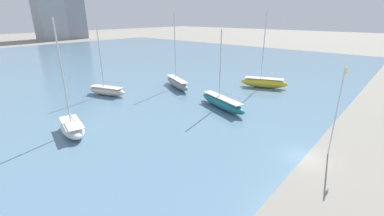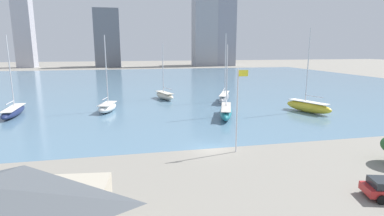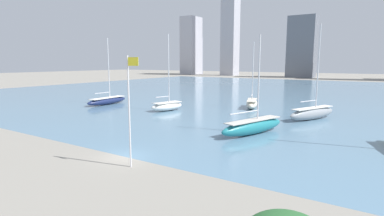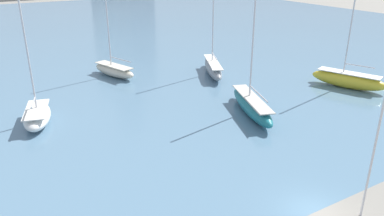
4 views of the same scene
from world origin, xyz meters
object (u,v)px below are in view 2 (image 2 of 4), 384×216
(flag_pole, at_px, (238,107))
(sailboat_navy, at_px, (13,111))
(sailboat_cream, at_px, (165,95))
(sailboat_yellow, at_px, (308,106))
(sailboat_teal, at_px, (226,111))
(sailboat_white, at_px, (107,107))
(sailboat_gray, at_px, (224,97))

(flag_pole, xyz_separation_m, sailboat_navy, (-31.90, 25.99, -4.40))
(sailboat_cream, xyz_separation_m, sailboat_navy, (-28.23, -11.80, -0.08))
(flag_pole, distance_m, sailboat_yellow, 27.65)
(sailboat_teal, height_order, sailboat_white, sailboat_white)
(sailboat_yellow, bearing_deg, sailboat_white, 145.71)
(sailboat_navy, bearing_deg, sailboat_cream, 20.27)
(flag_pole, bearing_deg, sailboat_navy, 140.84)
(sailboat_teal, height_order, sailboat_cream, sailboat_cream)
(sailboat_white, xyz_separation_m, sailboat_navy, (-16.03, -0.10, -0.08))
(sailboat_yellow, relative_size, sailboat_navy, 1.09)
(flag_pole, xyz_separation_m, sailboat_yellow, (20.75, 17.81, -4.13))
(sailboat_yellow, distance_m, sailboat_navy, 53.28)
(sailboat_white, relative_size, sailboat_cream, 1.09)
(sailboat_teal, distance_m, sailboat_white, 22.22)
(sailboat_white, relative_size, sailboat_navy, 1.01)
(flag_pole, height_order, sailboat_yellow, sailboat_yellow)
(sailboat_yellow, bearing_deg, flag_pole, -160.91)
(sailboat_cream, distance_m, sailboat_navy, 30.60)
(sailboat_yellow, bearing_deg, sailboat_teal, 160.70)
(flag_pole, distance_m, sailboat_gray, 32.96)
(flag_pole, relative_size, sailboat_cream, 0.74)
(flag_pole, distance_m, sailboat_cream, 38.21)
(sailboat_cream, bearing_deg, sailboat_gray, -45.36)
(sailboat_teal, xyz_separation_m, sailboat_white, (-20.35, 8.92, -0.08))
(sailboat_navy, bearing_deg, flag_pole, -41.58)
(sailboat_yellow, xyz_separation_m, sailboat_navy, (-52.65, 8.18, -0.27))
(sailboat_gray, xyz_separation_m, sailboat_yellow, (11.87, -13.66, 0.05))
(sailboat_cream, bearing_deg, flag_pole, -103.04)
(sailboat_teal, height_order, sailboat_navy, sailboat_navy)
(sailboat_navy, bearing_deg, sailboat_teal, -16.04)
(sailboat_gray, bearing_deg, sailboat_teal, -82.91)
(sailboat_teal, height_order, sailboat_gray, sailboat_gray)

